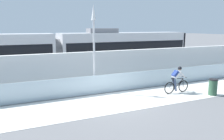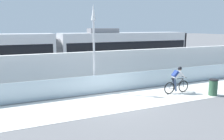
{
  "view_description": "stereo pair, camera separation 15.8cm",
  "coord_description": "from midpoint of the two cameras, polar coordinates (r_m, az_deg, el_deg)",
  "views": [
    {
      "loc": [
        -5.15,
        -10.6,
        3.93
      ],
      "look_at": [
        0.72,
        2.35,
        1.25
      ],
      "focal_mm": 36.83,
      "sensor_mm": 36.0,
      "label": 1
    },
    {
      "loc": [
        -5.01,
        -10.66,
        3.93
      ],
      "look_at": [
        0.72,
        2.35,
        1.25
      ],
      "focal_mm": 36.83,
      "sensor_mm": 36.0,
      "label": 2
    }
  ],
  "objects": [
    {
      "name": "tram",
      "position": [
        17.89,
        -13.32,
        3.85
      ],
      "size": [
        22.56,
        2.54,
        3.81
      ],
      "color": "silver",
      "rests_on": "ground"
    },
    {
      "name": "lamp_post_antenna",
      "position": [
        13.58,
        -4.21,
        7.95
      ],
      "size": [
        0.28,
        0.28,
        5.2
      ],
      "color": "gray",
      "rests_on": "ground"
    },
    {
      "name": "ground_plane",
      "position": [
        12.42,
        1.69,
        -7.78
      ],
      "size": [
        200.0,
        200.0,
        0.0
      ],
      "primitive_type": "plane",
      "color": "slate"
    },
    {
      "name": "trash_bin",
      "position": [
        14.59,
        24.1,
        -3.94
      ],
      "size": [
        0.51,
        0.51,
        0.96
      ],
      "color": "#33593F",
      "rests_on": "ground"
    },
    {
      "name": "tram_rail_near",
      "position": [
        17.95,
        -6.75,
        -2.04
      ],
      "size": [
        32.0,
        0.08,
        0.01
      ],
      "primitive_type": "cube",
      "color": "#595654",
      "rests_on": "ground"
    },
    {
      "name": "cyclist_on_bike",
      "position": [
        14.27,
        16.08,
        -2.42
      ],
      "size": [
        1.77,
        0.58,
        1.61
      ],
      "color": "black",
      "rests_on": "ground"
    },
    {
      "name": "tram_rail_far",
      "position": [
        19.3,
        -8.01,
        -1.17
      ],
      "size": [
        32.0,
        0.08,
        0.01
      ],
      "primitive_type": "cube",
      "color": "#595654",
      "rests_on": "ground"
    },
    {
      "name": "bike_path_deck",
      "position": [
        12.42,
        1.69,
        -7.75
      ],
      "size": [
        32.0,
        3.2,
        0.01
      ],
      "primitive_type": "cube",
      "color": "silver",
      "rests_on": "ground"
    },
    {
      "name": "concrete_barrier_wall",
      "position": [
        15.41,
        -4.12,
        0.3
      ],
      "size": [
        32.0,
        0.36,
        2.32
      ],
      "primitive_type": "cube",
      "color": "silver",
      "rests_on": "ground"
    },
    {
      "name": "glass_parapet",
      "position": [
        13.89,
        -1.58,
        -3.41
      ],
      "size": [
        32.0,
        0.05,
        1.1
      ],
      "primitive_type": "cube",
      "color": "silver",
      "rests_on": "ground"
    }
  ]
}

